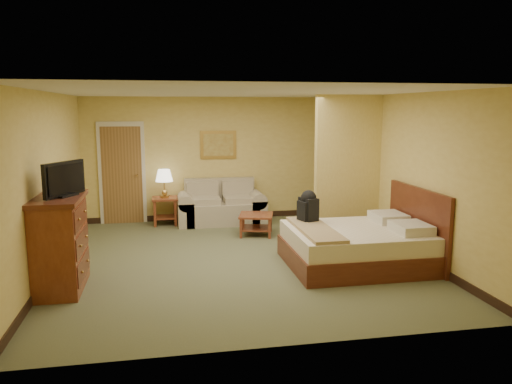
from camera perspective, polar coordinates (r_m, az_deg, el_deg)
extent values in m
plane|color=#595D3C|center=(7.99, -2.10, -7.65)|extent=(6.00, 6.00, 0.00)
plane|color=white|center=(7.64, -2.22, 11.33)|extent=(6.00, 6.00, 0.00)
cube|color=#D7BB5B|center=(10.66, -4.58, 3.80)|extent=(5.50, 0.02, 2.60)
cube|color=#D7BB5B|center=(7.79, -22.58, 0.98)|extent=(0.02, 6.00, 2.60)
cube|color=#D7BB5B|center=(8.56, 16.38, 2.03)|extent=(0.02, 6.00, 2.60)
cube|color=#D7BB5B|center=(9.15, 10.40, 2.72)|extent=(1.20, 0.15, 2.60)
cube|color=beige|center=(10.63, -15.05, 2.13)|extent=(0.94, 0.06, 2.10)
cube|color=brown|center=(10.62, -15.05, 1.85)|extent=(0.80, 0.04, 2.00)
cylinder|color=#B18841|center=(10.55, -13.44, 1.86)|extent=(0.04, 0.12, 0.04)
cube|color=black|center=(10.85, -4.48, -2.74)|extent=(5.50, 0.02, 0.12)
cube|color=tan|center=(10.37, -3.96, -2.39)|extent=(1.48, 0.79, 0.44)
cube|color=tan|center=(10.62, -4.20, 0.38)|extent=(1.48, 0.19, 0.46)
cube|color=tan|center=(10.30, -8.05, -2.39)|extent=(0.32, 0.79, 0.50)
cube|color=tan|center=(10.47, 0.07, -2.10)|extent=(0.32, 0.79, 0.50)
cube|color=maroon|center=(10.36, -10.39, -0.73)|extent=(0.51, 0.51, 0.04)
cube|color=maroon|center=(10.44, -10.32, -2.83)|extent=(0.43, 0.43, 0.03)
cube|color=maroon|center=(10.21, -11.48, -2.52)|extent=(0.05, 0.05, 0.52)
cube|color=maroon|center=(10.22, -9.18, -2.45)|extent=(0.05, 0.05, 0.52)
cube|color=maroon|center=(10.61, -11.45, -2.07)|extent=(0.05, 0.05, 0.52)
cube|color=maroon|center=(10.62, -9.25, -2.00)|extent=(0.05, 0.05, 0.52)
cylinder|color=#B18841|center=(10.35, -10.39, -0.52)|extent=(0.17, 0.17, 0.04)
cylinder|color=#B18841|center=(10.32, -10.43, 0.70)|extent=(0.02, 0.02, 0.29)
cone|color=white|center=(10.29, -10.47, 1.88)|extent=(0.35, 0.35, 0.24)
cube|color=maroon|center=(9.37, 0.01, -2.67)|extent=(0.75, 0.75, 0.04)
cube|color=maroon|center=(9.43, 0.01, -4.14)|extent=(0.64, 0.64, 0.03)
cube|color=maroon|center=(9.12, -1.31, -4.27)|extent=(0.04, 0.04, 0.37)
cube|color=maroon|center=(9.72, 1.26, -3.40)|extent=(0.04, 0.04, 0.37)
cube|color=#B78E3F|center=(10.62, -4.33, 5.40)|extent=(0.76, 0.03, 0.59)
cube|color=olive|center=(10.60, -4.32, 5.39)|extent=(0.63, 0.02, 0.47)
cube|color=maroon|center=(7.02, -21.46, -5.72)|extent=(0.54, 1.08, 1.18)
cube|color=#4D1E12|center=(6.89, -21.77, -0.73)|extent=(0.61, 1.16, 0.06)
cube|color=black|center=(6.87, -20.98, -0.35)|extent=(0.32, 0.37, 0.03)
cube|color=black|center=(6.84, -21.08, 1.43)|extent=(0.41, 0.67, 0.44)
cube|color=#4D1E12|center=(7.79, 11.58, -7.08)|extent=(2.12, 1.70, 0.32)
cube|color=#F7EBCA|center=(7.71, 11.65, -5.04)|extent=(2.06, 1.63, 0.25)
cube|color=#4D1E12|center=(8.09, 18.00, -3.63)|extent=(0.06, 1.80, 1.17)
cube|color=beige|center=(7.62, 17.30, -3.98)|extent=(0.48, 0.58, 0.15)
cube|color=beige|center=(8.26, 14.90, -2.84)|extent=(0.48, 0.58, 0.15)
cube|color=#9C8155|center=(7.45, 6.76, -4.25)|extent=(0.48, 1.59, 0.05)
cube|color=black|center=(7.89, 6.01, -2.11)|extent=(0.28, 0.35, 0.40)
sphere|color=black|center=(7.86, 6.03, -0.66)|extent=(0.24, 0.24, 0.24)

